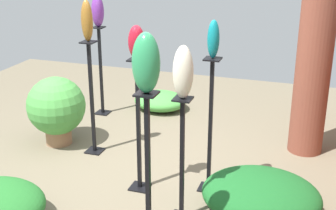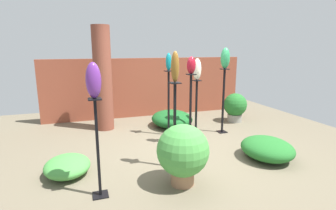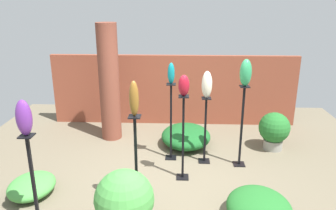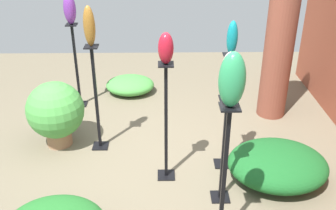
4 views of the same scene
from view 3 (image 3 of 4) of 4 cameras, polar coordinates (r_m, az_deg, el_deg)
name	(u,v)px [view 3 (image 3 of 4)]	position (r m, az deg, el deg)	size (l,w,h in m)	color
ground_plane	(169,184)	(5.37, 0.17, -13.59)	(8.00, 8.00, 0.00)	#6B604C
brick_wall_back	(174,90)	(7.57, 0.98, 2.63)	(5.60, 0.12, 1.62)	brown
brick_pillar	(109,83)	(6.75, -10.21, 3.81)	(0.41, 0.41, 2.39)	brown
pedestal_teal	(171,125)	(5.89, 0.55, -3.50)	(0.20, 0.20, 1.42)	black
pedestal_jade	(241,130)	(5.79, 12.66, -4.22)	(0.20, 0.20, 1.45)	black
pedestal_ruby	(183,141)	(5.25, 2.63, -6.36)	(0.20, 0.20, 1.41)	black
pedestal_ivory	(205,133)	(5.84, 6.47, -4.91)	(0.20, 0.20, 1.21)	black
pedestal_violet	(34,188)	(4.48, -22.29, -13.17)	(0.20, 0.20, 1.30)	black
pedestal_bronze	(136,168)	(4.53, -5.54, -10.80)	(0.20, 0.20, 1.38)	black
art_vase_teal	(171,73)	(5.61, 0.58, 5.54)	(0.12, 0.12, 0.37)	#0F727A
art_vase_jade	(246,73)	(5.50, 13.38, 5.50)	(0.19, 0.21, 0.45)	#2D9356
art_vase_ruby	(184,85)	(4.94, 2.78, 3.41)	(0.17, 0.16, 0.33)	maroon
art_vase_ivory	(207,85)	(5.56, 6.79, 3.55)	(0.18, 0.18, 0.46)	beige
art_vase_violet	(24,118)	(4.10, -23.80, -2.05)	(0.18, 0.18, 0.44)	#6B2D8C
art_vase_bronze	(134,99)	(4.15, -5.94, 1.11)	(0.13, 0.13, 0.47)	brown
potted_plant_mid_left	(124,201)	(4.16, -7.61, -16.18)	(0.73, 0.73, 0.87)	#936B4C
potted_plant_front_left	(274,129)	(6.68, 18.00, -4.07)	(0.59, 0.59, 0.74)	gray
foliage_bed_east	(186,136)	(6.60, 3.13, -5.43)	(0.98, 1.14, 0.39)	#195923
foliage_bed_west	(32,186)	(5.47, -22.63, -12.88)	(0.68, 0.80, 0.27)	#479942
foliage_bed_center	(259,208)	(4.69, 15.56, -16.87)	(0.86, 0.97, 0.37)	#236B28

